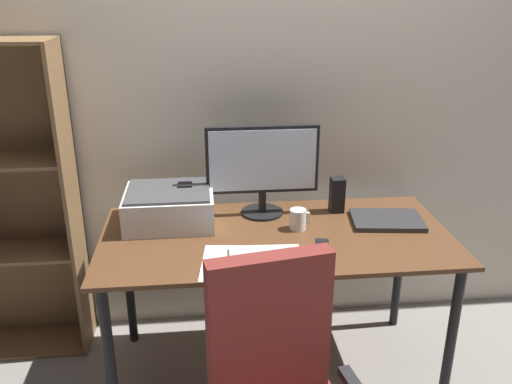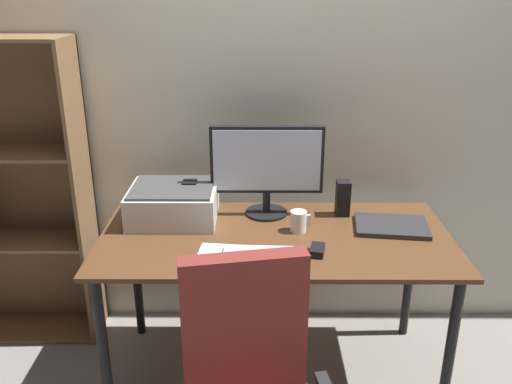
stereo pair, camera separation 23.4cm
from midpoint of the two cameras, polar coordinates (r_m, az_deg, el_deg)
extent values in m
plane|color=gray|center=(2.78, 4.41, -18.50)|extent=(12.00, 12.00, 0.00)
cube|color=beige|center=(2.72, 4.41, 11.20)|extent=(6.40, 0.10, 2.60)
cube|color=#56351E|center=(2.38, 4.90, -4.87)|extent=(1.54, 0.75, 0.02)
cylinder|color=black|center=(2.36, -13.03, -16.28)|extent=(0.04, 0.04, 0.72)
cylinder|color=black|center=(2.47, 22.53, -15.58)|extent=(0.04, 0.04, 0.72)
cylinder|color=black|center=(2.87, -10.28, -8.60)|extent=(0.04, 0.04, 0.72)
cylinder|color=black|center=(2.96, 18.18, -8.38)|extent=(0.04, 0.04, 0.72)
cylinder|color=black|center=(2.58, 3.71, -2.23)|extent=(0.20, 0.20, 0.01)
cylinder|color=black|center=(2.56, 3.74, -1.08)|extent=(0.04, 0.04, 0.10)
cube|color=black|center=(2.49, 3.85, 3.37)|extent=(0.53, 0.03, 0.32)
cube|color=silver|center=(2.47, 3.87, 3.27)|extent=(0.50, 0.01, 0.29)
cube|color=#B7BABC|center=(2.20, 3.36, -6.57)|extent=(0.29, 0.12, 0.02)
cube|color=black|center=(2.23, 9.52, -6.18)|extent=(0.07, 0.11, 0.03)
cylinder|color=white|center=(2.40, 7.30, -3.15)|extent=(0.07, 0.07, 0.09)
cube|color=white|center=(2.41, 8.35, -3.04)|extent=(0.02, 0.01, 0.05)
cube|color=#2D2D30|center=(2.53, 16.76, -3.53)|extent=(0.35, 0.27, 0.02)
cube|color=black|center=(2.55, -4.37, -0.67)|extent=(0.06, 0.07, 0.17)
cube|color=black|center=(2.59, 11.76, -0.69)|extent=(0.06, 0.07, 0.17)
cube|color=silver|center=(2.51, -6.13, -1.31)|extent=(0.40, 0.34, 0.15)
cube|color=#424244|center=(2.48, -6.20, 0.42)|extent=(0.37, 0.31, 0.01)
cube|color=white|center=(2.16, -0.65, -7.40)|extent=(0.24, 0.32, 0.00)
cube|color=maroon|center=(1.76, 2.66, -14.34)|extent=(0.41, 0.14, 0.52)
cube|color=brown|center=(2.76, -15.46, -0.71)|extent=(0.02, 0.28, 1.55)
cube|color=brown|center=(2.99, -21.43, 0.30)|extent=(0.74, 0.01, 1.55)
cube|color=brown|center=(3.23, -20.40, -13.40)|extent=(0.70, 0.26, 0.02)
cube|color=brown|center=(2.97, -21.73, -4.83)|extent=(0.70, 0.26, 0.02)
cube|color=brown|center=(2.81, -23.01, 3.75)|extent=(0.70, 0.26, 0.02)
camera|label=1|loc=(0.12, -87.14, 1.12)|focal=37.75mm
camera|label=2|loc=(0.12, 92.86, -1.12)|focal=37.75mm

